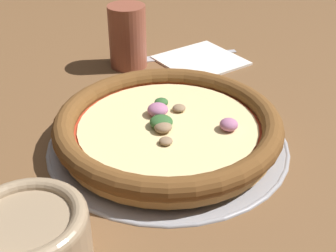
{
  "coord_description": "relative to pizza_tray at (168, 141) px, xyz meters",
  "views": [
    {
      "loc": [
        0.2,
        -0.47,
        0.35
      ],
      "look_at": [
        0.0,
        0.0,
        0.03
      ],
      "focal_mm": 50.0,
      "sensor_mm": 36.0,
      "label": 1
    }
  ],
  "objects": [
    {
      "name": "pizza",
      "position": [
        0.0,
        0.0,
        0.02
      ],
      "size": [
        0.3,
        0.3,
        0.04
      ],
      "color": "tan",
      "rests_on": "pizza_tray"
    },
    {
      "name": "ground_plane",
      "position": [
        0.0,
        0.0,
        -0.0
      ],
      "size": [
        3.0,
        3.0,
        0.0
      ],
      "primitive_type": "plane",
      "color": "brown"
    },
    {
      "name": "fork",
      "position": [
        -0.09,
        0.27,
        -0.0
      ],
      "size": [
        0.17,
        0.13,
        0.0
      ],
      "rotation": [
        0.0,
        0.0,
        10.05
      ],
      "color": "#B7B7BC",
      "rests_on": "ground_plane"
    },
    {
      "name": "drinking_cup",
      "position": [
        -0.16,
        0.2,
        0.05
      ],
      "size": [
        0.06,
        0.06,
        0.11
      ],
      "color": "brown",
      "rests_on": "ground_plane"
    },
    {
      "name": "pizza_tray",
      "position": [
        0.0,
        0.0,
        0.0
      ],
      "size": [
        0.32,
        0.32,
        0.01
      ],
      "color": "#9E9EA3",
      "rests_on": "ground_plane"
    },
    {
      "name": "napkin",
      "position": [
        -0.05,
        0.27,
        0.0
      ],
      "size": [
        0.18,
        0.18,
        0.01
      ],
      "rotation": [
        0.0,
        0.0,
        -0.57
      ],
      "color": "white",
      "rests_on": "ground_plane"
    },
    {
      "name": "bowl_near",
      "position": [
        -0.04,
        -0.23,
        0.03
      ],
      "size": [
        0.12,
        0.12,
        0.06
      ],
      "color": "#9E8466",
      "rests_on": "ground_plane"
    }
  ]
}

